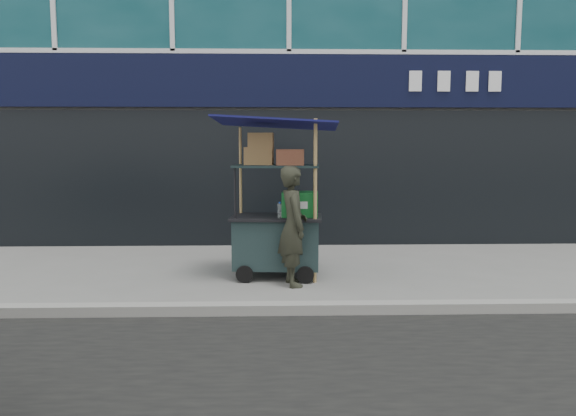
{
  "coord_description": "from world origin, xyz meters",
  "views": [
    {
      "loc": [
        -0.3,
        -6.06,
        1.84
      ],
      "look_at": [
        -0.09,
        1.2,
        0.99
      ],
      "focal_mm": 35.0,
      "sensor_mm": 36.0,
      "label": 1
    }
  ],
  "objects": [
    {
      "name": "vendor_cart",
      "position": [
        -0.23,
        1.48,
        0.77
      ],
      "size": [
        1.7,
        1.26,
        2.19
      ],
      "rotation": [
        0.0,
        0.0,
        -0.08
      ],
      "color": "black",
      "rests_on": "ground"
    },
    {
      "name": "vendor_man",
      "position": [
        -0.03,
        1.05,
        0.77
      ],
      "size": [
        0.48,
        0.63,
        1.55
      ],
      "primitive_type": "imported",
      "rotation": [
        0.0,
        0.0,
        1.78
      ],
      "color": "#27291E",
      "rests_on": "ground"
    },
    {
      "name": "ground",
      "position": [
        0.0,
        0.0,
        0.0
      ],
      "size": [
        80.0,
        80.0,
        0.0
      ],
      "primitive_type": "plane",
      "color": "slate",
      "rests_on": "ground"
    },
    {
      "name": "curb",
      "position": [
        0.0,
        -0.2,
        0.06
      ],
      "size": [
        80.0,
        0.18,
        0.12
      ],
      "primitive_type": "cube",
      "color": "gray",
      "rests_on": "ground"
    }
  ]
}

